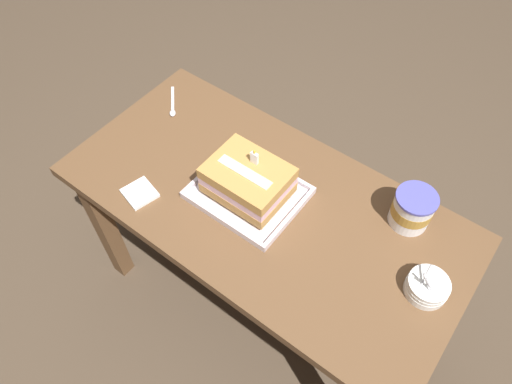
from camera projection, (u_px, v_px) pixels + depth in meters
ground_plane at (262, 298)px, 1.97m from camera, size 8.00×8.00×0.00m
dining_table at (263, 221)px, 1.51m from camera, size 1.23×0.61×0.69m
foil_tray at (248, 194)px, 1.43m from camera, size 0.32×0.26×0.02m
birthday_cake at (248, 180)px, 1.38m from camera, size 0.23×0.18×0.15m
bowl_stack at (427, 287)px, 1.23m from camera, size 0.11×0.11×0.09m
ice_cream_tub at (412, 209)px, 1.33m from camera, size 0.12×0.12×0.11m
serving_spoon_near_tray at (173, 108)px, 1.66m from camera, size 0.12×0.12×0.01m
napkin_pile at (140, 193)px, 1.43m from camera, size 0.11×0.11×0.01m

